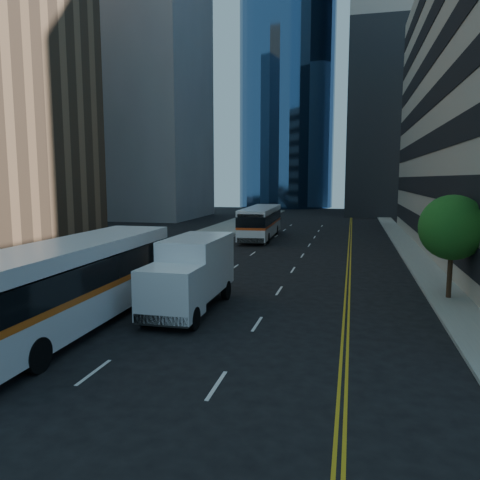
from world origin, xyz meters
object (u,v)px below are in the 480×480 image
at_px(bus_rear, 261,221).
at_px(box_truck, 191,273).
at_px(street_tree, 452,228).
at_px(bus_front, 70,283).

distance_m(bus_rear, box_truck, 26.48).
bearing_deg(box_truck, street_tree, 21.52).
relative_size(bus_front, box_truck, 1.98).
bearing_deg(box_truck, bus_front, -134.77).
bearing_deg(bus_front, street_tree, 27.31).
xyz_separation_m(bus_front, box_truck, (3.73, 3.74, -0.18)).
bearing_deg(bus_rear, box_truck, -88.27).
height_order(street_tree, bus_front, street_tree).
bearing_deg(bus_rear, bus_front, -95.85).
xyz_separation_m(street_tree, box_truck, (-11.87, -4.65, -1.91)).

